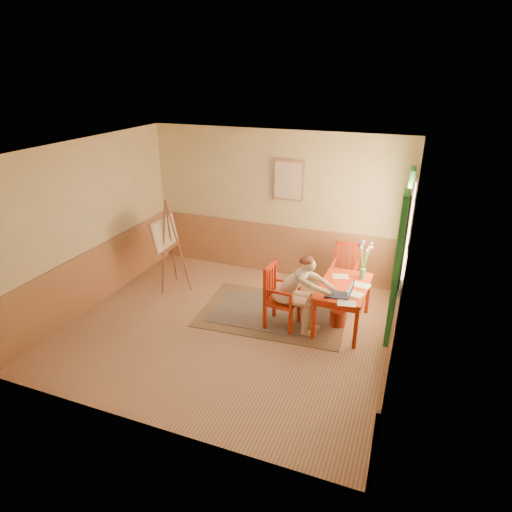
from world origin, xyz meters
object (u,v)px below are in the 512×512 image
at_px(figure, 297,290).
at_px(table, 344,290).
at_px(chair_left, 279,296).
at_px(laptop, 341,293).
at_px(easel, 166,237).
at_px(chair_back, 345,272).

bearing_deg(figure, table, 29.74).
xyz_separation_m(chair_left, laptop, (0.95, -0.01, 0.25)).
bearing_deg(chair_left, easel, 166.73).
xyz_separation_m(laptop, easel, (-3.28, 0.56, 0.24)).
bearing_deg(laptop, figure, -179.05).
xyz_separation_m(table, laptop, (0.02, -0.36, 0.14)).
distance_m(chair_back, easel, 3.24).
distance_m(table, easel, 3.29).
distance_m(figure, easel, 2.69).
height_order(table, laptop, laptop).
xyz_separation_m(table, figure, (-0.65, -0.37, 0.07)).
xyz_separation_m(figure, laptop, (0.67, 0.01, 0.06)).
height_order(figure, laptop, figure).
relative_size(chair_back, figure, 0.78).
xyz_separation_m(chair_left, chair_back, (0.78, 1.30, -0.02)).
height_order(table, figure, figure).
relative_size(figure, laptop, 2.98).
bearing_deg(chair_left, chair_back, 58.90).
xyz_separation_m(chair_left, easel, (-2.33, 0.55, 0.49)).
relative_size(table, chair_back, 1.21).
distance_m(table, chair_back, 0.98).
distance_m(chair_back, laptop, 1.35).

